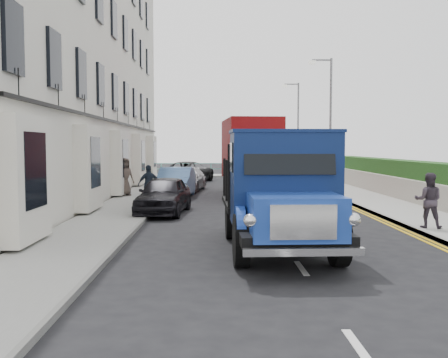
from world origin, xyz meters
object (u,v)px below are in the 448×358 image
(bedford_lorry, at_px, (283,200))
(red_lorry, at_px, (253,155))
(lamp_mid, at_px, (328,117))
(lamp_far, at_px, (296,125))
(parked_car_front, at_px, (164,195))

(bedford_lorry, distance_m, red_lorry, 13.79)
(lamp_mid, bearing_deg, bedford_lorry, -106.53)
(lamp_mid, xyz_separation_m, lamp_far, (0.00, 10.00, 0.00))
(bedford_lorry, bearing_deg, lamp_mid, 71.98)
(lamp_mid, xyz_separation_m, red_lorry, (-4.01, -1.12, -1.95))
(lamp_far, bearing_deg, parked_car_front, -113.73)
(lamp_far, height_order, bedford_lorry, lamp_far)
(lamp_mid, distance_m, red_lorry, 4.60)
(lamp_mid, bearing_deg, red_lorry, -164.45)
(lamp_mid, relative_size, bedford_lorry, 1.18)
(red_lorry, xyz_separation_m, parked_car_front, (-3.77, -6.57, -1.36))
(lamp_mid, xyz_separation_m, parked_car_front, (-7.78, -7.69, -3.31))
(bedford_lorry, xyz_separation_m, parked_car_front, (-3.36, 7.19, -0.59))
(parked_car_front, bearing_deg, lamp_mid, 50.25)
(lamp_mid, height_order, red_lorry, lamp_mid)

